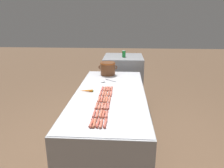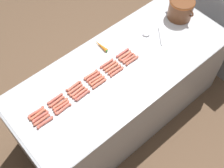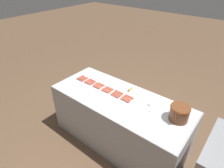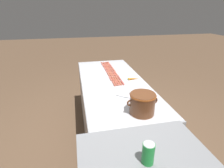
{
  "view_description": "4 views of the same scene",
  "coord_description": "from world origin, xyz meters",
  "px_view_note": "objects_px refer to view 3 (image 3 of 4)",
  "views": [
    {
      "loc": [
        0.18,
        -2.45,
        1.76
      ],
      "look_at": [
        0.02,
        0.14,
        0.93
      ],
      "focal_mm": 33.64,
      "sensor_mm": 36.0,
      "label": 1
    },
    {
      "loc": [
        1.13,
        -1.1,
        2.93
      ],
      "look_at": [
        0.12,
        -0.22,
        0.94
      ],
      "focal_mm": 47.51,
      "sensor_mm": 36.0,
      "label": 2
    },
    {
      "loc": [
        1.81,
        1.31,
        2.51
      ],
      "look_at": [
        -0.13,
        -0.25,
        0.95
      ],
      "focal_mm": 30.58,
      "sensor_mm": 36.0,
      "label": 3
    },
    {
      "loc": [
        0.49,
        2.19,
        1.79
      ],
      "look_at": [
        0.06,
        0.2,
        0.91
      ],
      "focal_mm": 28.31,
      "sensor_mm": 36.0,
      "label": 4
    }
  ],
  "objects_px": {
    "hot_dog_22": "(116,95)",
    "hot_dog_29": "(125,100)",
    "hot_dog_12": "(83,78)",
    "hot_dog_20": "(97,86)",
    "serving_spoon": "(150,107)",
    "hot_dog_17": "(127,98)",
    "carrot": "(131,88)",
    "hot_dog_11": "(128,97)",
    "hot_dog_24": "(80,80)",
    "hot_dog_14": "(98,85)",
    "hot_dog_27": "(105,91)",
    "hot_dog_9": "(109,89)",
    "hot_dog_4": "(119,92)",
    "hot_dog_10": "(118,93)",
    "hot_dog_0": "(85,77)",
    "hot_dog_8": "(100,85)",
    "hot_dog_5": "(129,96)",
    "hot_dog_25": "(87,83)",
    "hot_dog_23": "(126,99)",
    "hot_dog_3": "(110,88)",
    "hot_dog_15": "(107,90)",
    "hot_dog_18": "(81,79)",
    "hot_dog_6": "(84,77)",
    "hot_dog_13": "(90,82)",
    "hot_dog_26": "(96,87)",
    "hot_dog_28": "(114,96)",
    "hot_dog_16": "(117,94)",
    "hot_dog_19": "(89,82)",
    "hot_dog_21": "(106,90)",
    "hot_dog_1": "(93,80)",
    "hot_dog_7": "(91,81)"
  },
  "relations": [
    {
      "from": "hot_dog_1",
      "to": "hot_dog_22",
      "type": "distance_m",
      "value": 0.57
    },
    {
      "from": "hot_dog_10",
      "to": "hot_dog_14",
      "type": "distance_m",
      "value": 0.38
    },
    {
      "from": "hot_dog_19",
      "to": "hot_dog_21",
      "type": "relative_size",
      "value": 1.0
    },
    {
      "from": "hot_dog_14",
      "to": "hot_dog_25",
      "type": "distance_m",
      "value": 0.2
    },
    {
      "from": "hot_dog_4",
      "to": "hot_dog_5",
      "type": "bearing_deg",
      "value": 89.66
    },
    {
      "from": "hot_dog_10",
      "to": "hot_dog_0",
      "type": "bearing_deg",
      "value": -92.09
    },
    {
      "from": "hot_dog_8",
      "to": "hot_dog_6",
      "type": "bearing_deg",
      "value": -90.14
    },
    {
      "from": "hot_dog_14",
      "to": "hot_dog_9",
      "type": "bearing_deg",
      "value": 99.09
    },
    {
      "from": "hot_dog_4",
      "to": "hot_dog_18",
      "type": "xyz_separation_m",
      "value": [
        0.09,
        -0.74,
        0.0
      ]
    },
    {
      "from": "hot_dog_12",
      "to": "hot_dog_6",
      "type": "bearing_deg",
      "value": -169.37
    },
    {
      "from": "hot_dog_8",
      "to": "hot_dog_22",
      "type": "bearing_deg",
      "value": 80.63
    },
    {
      "from": "hot_dog_4",
      "to": "hot_dog_12",
      "type": "bearing_deg",
      "value": -85.12
    },
    {
      "from": "hot_dog_9",
      "to": "hot_dog_18",
      "type": "distance_m",
      "value": 0.56
    },
    {
      "from": "hot_dog_9",
      "to": "hot_dog_4",
      "type": "bearing_deg",
      "value": 100.61
    },
    {
      "from": "hot_dog_23",
      "to": "hot_dog_25",
      "type": "distance_m",
      "value": 0.74
    },
    {
      "from": "hot_dog_20",
      "to": "hot_dog_6",
      "type": "bearing_deg",
      "value": -99.52
    },
    {
      "from": "hot_dog_22",
      "to": "hot_dog_20",
      "type": "bearing_deg",
      "value": -90.18
    },
    {
      "from": "hot_dog_12",
      "to": "hot_dog_20",
      "type": "distance_m",
      "value": 0.37
    },
    {
      "from": "serving_spoon",
      "to": "hot_dog_23",
      "type": "bearing_deg",
      "value": -77.36
    },
    {
      "from": "hot_dog_5",
      "to": "hot_dog_12",
      "type": "height_order",
      "value": "same"
    },
    {
      "from": "hot_dog_12",
      "to": "hot_dog_18",
      "type": "relative_size",
      "value": 1.0
    },
    {
      "from": "hot_dog_17",
      "to": "hot_dog_22",
      "type": "bearing_deg",
      "value": -80.4
    },
    {
      "from": "hot_dog_4",
      "to": "hot_dog_13",
      "type": "bearing_deg",
      "value": -83.06
    },
    {
      "from": "hot_dog_13",
      "to": "serving_spoon",
      "type": "height_order",
      "value": "hot_dog_13"
    },
    {
      "from": "hot_dog_5",
      "to": "hot_dog_4",
      "type": "bearing_deg",
      "value": -90.34
    },
    {
      "from": "hot_dog_26",
      "to": "hot_dog_28",
      "type": "relative_size",
      "value": 1.0
    },
    {
      "from": "hot_dog_6",
      "to": "hot_dog_25",
      "type": "bearing_deg",
      "value": 63.38
    },
    {
      "from": "hot_dog_25",
      "to": "serving_spoon",
      "type": "relative_size",
      "value": 0.66
    },
    {
      "from": "hot_dog_22",
      "to": "hot_dog_24",
      "type": "distance_m",
      "value": 0.74
    },
    {
      "from": "carrot",
      "to": "hot_dog_5",
      "type": "bearing_deg",
      "value": 26.21
    },
    {
      "from": "hot_dog_12",
      "to": "serving_spoon",
      "type": "height_order",
      "value": "hot_dog_12"
    },
    {
      "from": "hot_dog_27",
      "to": "hot_dog_17",
      "type": "bearing_deg",
      "value": 98.79
    },
    {
      "from": "hot_dog_10",
      "to": "hot_dog_3",
      "type": "bearing_deg",
      "value": -98.45
    },
    {
      "from": "hot_dog_14",
      "to": "hot_dog_25",
      "type": "height_order",
      "value": "same"
    },
    {
      "from": "hot_dog_14",
      "to": "hot_dog_17",
      "type": "bearing_deg",
      "value": 89.84
    },
    {
      "from": "hot_dog_4",
      "to": "hot_dog_22",
      "type": "height_order",
      "value": "same"
    },
    {
      "from": "hot_dog_11",
      "to": "hot_dog_24",
      "type": "height_order",
      "value": "same"
    },
    {
      "from": "hot_dog_13",
      "to": "hot_dog_19",
      "type": "bearing_deg",
      "value": -13.13
    },
    {
      "from": "hot_dog_19",
      "to": "hot_dog_24",
      "type": "distance_m",
      "value": 0.18
    },
    {
      "from": "hot_dog_16",
      "to": "hot_dog_10",
      "type": "bearing_deg",
      "value": 176.04
    },
    {
      "from": "hot_dog_3",
      "to": "hot_dog_15",
      "type": "bearing_deg",
      "value": 1.01
    },
    {
      "from": "hot_dog_17",
      "to": "carrot",
      "type": "relative_size",
      "value": 0.85
    },
    {
      "from": "hot_dog_4",
      "to": "hot_dog_24",
      "type": "xyz_separation_m",
      "value": [
        0.13,
        -0.73,
        0.0
      ]
    },
    {
      "from": "hot_dog_26",
      "to": "hot_dog_27",
      "type": "distance_m",
      "value": 0.18
    },
    {
      "from": "hot_dog_24",
      "to": "hot_dog_27",
      "type": "relative_size",
      "value": 1.0
    },
    {
      "from": "hot_dog_7",
      "to": "hot_dog_20",
      "type": "bearing_deg",
      "value": 72.39
    },
    {
      "from": "hot_dog_0",
      "to": "hot_dog_17",
      "type": "height_order",
      "value": "same"
    },
    {
      "from": "hot_dog_22",
      "to": "hot_dog_29",
      "type": "relative_size",
      "value": 1.0
    },
    {
      "from": "hot_dog_23",
      "to": "serving_spoon",
      "type": "height_order",
      "value": "hot_dog_23"
    },
    {
      "from": "hot_dog_17",
      "to": "hot_dog_25",
      "type": "height_order",
      "value": "same"
    }
  ]
}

